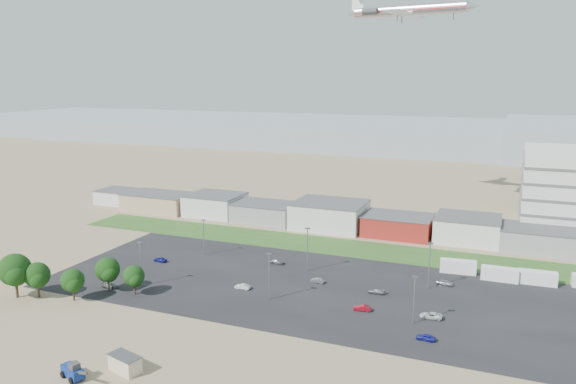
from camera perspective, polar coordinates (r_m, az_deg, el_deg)
The scene contains 32 objects.
ground at distance 115.45m, azimuth -4.03°, elevation -12.51°, with size 700.00×700.00×0.00m, color #8C7A59.
parking_lot at distance 130.61m, azimuth 1.89°, elevation -9.53°, with size 120.00×50.00×0.01m, color black.
grass_strip at distance 160.76m, azimuth 4.18°, elevation -5.44°, with size 160.00×16.00×0.02m, color #2C521F.
hills_backdrop at distance 411.62m, azimuth 21.11°, elevation 4.93°, with size 700.00×200.00×9.00m, color gray, non-canonical shape.
building_row at distance 182.45m, azimuth 0.96°, elevation -2.04°, with size 170.00×20.00×8.00m, color silver, non-canonical shape.
portable_shed at distance 99.07m, azimuth -16.23°, elevation -16.37°, with size 5.65×2.93×2.85m, color beige, non-canonical shape.
telehandler at distance 99.62m, azimuth -21.07°, elevation -16.51°, with size 7.12×2.37×2.97m, color navy, non-canonical shape.
box_trailer_a at distance 144.54m, azimuth 16.89°, elevation -7.26°, with size 8.52×2.66×3.19m, color silver, non-canonical shape.
box_trailer_b at distance 142.48m, azimuth 20.71°, elevation -7.81°, with size 8.35×2.61×3.13m, color silver, non-canonical shape.
box_trailer_c at distance 143.40m, azimuth 24.05°, elevation -7.96°, with size 8.27×2.59×3.10m, color silver, non-canonical shape.
tree_far_left at distance 135.79m, azimuth -25.98°, elevation -7.41°, with size 7.46×7.46×11.19m, color black, non-canonical shape.
tree_left at distance 134.36m, azimuth -24.11°, elevation -7.95°, with size 5.94×5.94×8.91m, color black, non-canonical shape.
tree_mid at distance 129.80m, azimuth -21.03°, elevation -8.60°, with size 5.32×5.32×7.98m, color black, non-canonical shape.
tree_right at distance 132.74m, azimuth -17.85°, elevation -7.75°, with size 5.84×5.84×8.76m, color black, non-canonical shape.
tree_near at distance 129.06m, azimuth -15.39°, elevation -8.44°, with size 5.04×5.04×7.56m, color black, non-canonical shape.
lightpole_front_l at distance 133.37m, azimuth -14.71°, elevation -7.10°, with size 1.22×0.51×10.36m, color slate, non-canonical shape.
lightpole_front_m at distance 121.52m, azimuth -1.91°, elevation -8.58°, with size 1.22×0.51×10.36m, color slate, non-canonical shape.
lightpole_front_r at distance 112.93m, azimuth 12.69°, elevation -10.67°, with size 1.14×0.48×9.72m, color slate, non-canonical shape.
lightpole_back_l at distance 152.58m, azimuth -8.55°, elevation -4.57°, with size 1.15×0.48×9.79m, color slate, non-canonical shape.
lightpole_back_m at distance 138.64m, azimuth 1.99°, elevation -5.86°, with size 1.29×0.54×10.99m, color slate, non-canonical shape.
lightpole_back_r at distance 131.29m, azimuth 14.15°, elevation -7.29°, with size 1.27×0.53×10.77m, color slate, non-canonical shape.
airliner at distance 202.73m, azimuth 12.19°, elevation 17.62°, with size 47.52×32.40×14.04m, color silver, non-canonical shape.
parked_car_0 at distance 117.61m, azimuth 14.31°, elevation -12.07°, with size 2.03×4.40×1.22m, color silver.
parked_car_1 at distance 118.54m, azimuth 7.55°, elevation -11.60°, with size 1.26×3.62×1.19m, color maroon.
parked_car_2 at distance 108.58m, azimuth 13.83°, elevation -14.13°, with size 1.41×3.50×1.19m, color navy.
parked_car_4 at distance 129.09m, azimuth -4.64°, elevation -9.55°, with size 1.24×3.56×1.17m, color silver.
parked_car_5 at distance 150.31m, azimuth -12.85°, elevation -6.70°, with size 1.47×3.64×1.24m, color navy.
parked_car_6 at distance 145.06m, azimuth -1.10°, elevation -7.10°, with size 1.59×3.91×1.13m, color #595B5E.
parked_car_7 at distance 132.54m, azimuth 3.00°, elevation -8.97°, with size 1.18×3.37×1.11m, color #A5A5AA.
parked_car_8 at distance 135.77m, azimuth 15.66°, elevation -8.85°, with size 1.52×3.77×1.29m, color #A5A5AA.
parked_car_10 at distance 135.63m, azimuth -17.67°, elevation -9.02°, with size 1.64×4.03×1.17m, color #595B5E.
parked_car_12 at distance 127.64m, azimuth 8.95°, elevation -9.93°, with size 1.53×3.77×1.09m, color #A5A5AA.
Camera 1 is at (46.89, -94.34, 47.23)m, focal length 35.00 mm.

